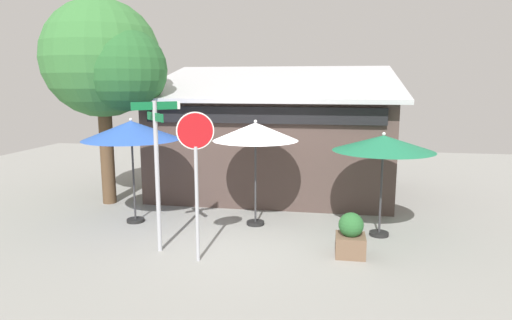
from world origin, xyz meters
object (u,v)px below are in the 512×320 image
patio_umbrella_royal_blue_left (131,131)px  street_sign_post (157,160)px  stop_sign (196,160)px  shade_tree (107,62)px  patio_umbrella_forest_green_right (383,144)px  sidewalk_planter (351,236)px  patio_umbrella_ivory_center (255,132)px

patio_umbrella_royal_blue_left → street_sign_post: bearing=-52.1°
stop_sign → shade_tree: size_ratio=0.51×
patio_umbrella_royal_blue_left → shade_tree: 2.65m
stop_sign → patio_umbrella_royal_blue_left: (-2.31, 2.14, 0.30)m
patio_umbrella_forest_green_right → sidewalk_planter: 2.30m
street_sign_post → patio_umbrella_royal_blue_left: street_sign_post is taller
patio_umbrella_royal_blue_left → patio_umbrella_forest_green_right: bearing=-0.0°
patio_umbrella_royal_blue_left → patio_umbrella_ivory_center: bearing=5.7°
street_sign_post → patio_umbrella_ivory_center: size_ratio=1.20×
stop_sign → patio_umbrella_forest_green_right: bearing=30.0°
stop_sign → patio_umbrella_royal_blue_left: 3.16m
stop_sign → patio_umbrella_royal_blue_left: bearing=137.3°
patio_umbrella_forest_green_right → sidewalk_planter: size_ratio=2.66×
patio_umbrella_ivory_center → shade_tree: bearing=164.7°
patio_umbrella_ivory_center → sidewalk_planter: 3.38m
street_sign_post → patio_umbrella_royal_blue_left: bearing=127.9°
street_sign_post → patio_umbrella_ivory_center: 2.68m
patio_umbrella_royal_blue_left → sidewalk_planter: (5.30, -1.35, -1.91)m
patio_umbrella_ivory_center → sidewalk_planter: patio_umbrella_ivory_center is taller
street_sign_post → patio_umbrella_ivory_center: bearing=50.7°
patio_umbrella_royal_blue_left → patio_umbrella_ivory_center: (3.05, 0.30, -0.02)m
stop_sign → patio_umbrella_forest_green_right: 4.27m
patio_umbrella_royal_blue_left → shade_tree: shade_tree is taller
sidewalk_planter → patio_umbrella_ivory_center: bearing=143.7°
patio_umbrella_royal_blue_left → shade_tree: (-1.33, 1.50, 1.73)m
shade_tree → street_sign_post: bearing=-50.3°
street_sign_post → stop_sign: size_ratio=1.06×
sidewalk_planter → shade_tree: bearing=156.7°
patio_umbrella_royal_blue_left → sidewalk_planter: 5.79m
patio_umbrella_royal_blue_left → patio_umbrella_ivory_center: patio_umbrella_royal_blue_left is taller
patio_umbrella_royal_blue_left → sidewalk_planter: patio_umbrella_royal_blue_left is taller
patio_umbrella_royal_blue_left → sidewalk_planter: bearing=-14.3°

